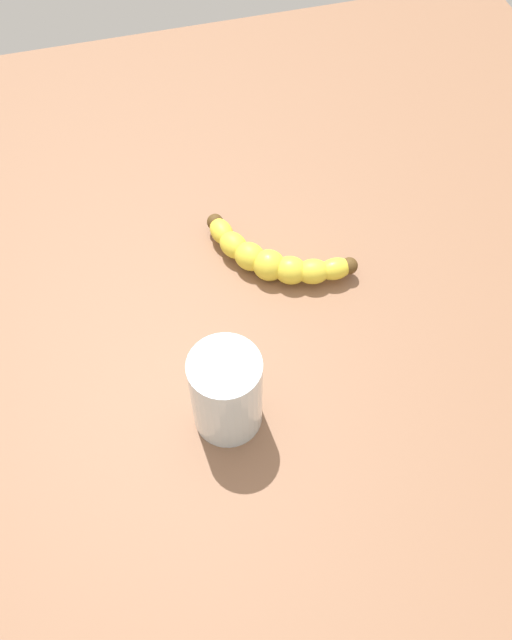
# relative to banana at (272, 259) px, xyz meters

# --- Properties ---
(wooden_tabletop) EXTENTS (1.20, 1.20, 0.03)m
(wooden_tabletop) POSITION_rel_banana_xyz_m (-0.03, -0.05, -0.03)
(wooden_tabletop) COLOR #875D42
(wooden_tabletop) RESTS_ON ground
(banana) EXTENTS (0.17, 0.14, 0.04)m
(banana) POSITION_rel_banana_xyz_m (0.00, 0.00, 0.00)
(banana) COLOR yellow
(banana) RESTS_ON wooden_tabletop
(smoothie_glass) EXTENTS (0.08, 0.08, 0.11)m
(smoothie_glass) POSITION_rel_banana_xyz_m (-0.10, -0.19, 0.03)
(smoothie_glass) COLOR silver
(smoothie_glass) RESTS_ON wooden_tabletop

